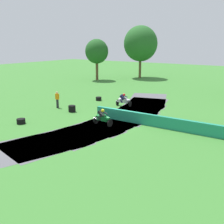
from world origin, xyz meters
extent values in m
plane|color=#38752D|center=(0.00, 0.00, 0.00)|extent=(120.00, 120.00, 0.00)
cube|color=#515156|center=(-1.43, -8.59, 0.00)|extent=(6.59, 9.04, 0.01)
cube|color=#515156|center=(-0.61, -5.79, 0.00)|extent=(5.78, 8.85, 0.01)
cube|color=#515156|center=(-0.13, -2.91, 0.00)|extent=(4.88, 8.53, 0.01)
cube|color=#515156|center=(0.00, 0.00, 0.00)|extent=(4.21, 8.22, 0.01)
cube|color=#515156|center=(-0.23, 2.91, 0.00)|extent=(5.15, 8.63, 0.01)
cube|color=#515156|center=(-0.81, 5.77, 0.00)|extent=(6.02, 8.92, 0.01)
cube|color=#515156|center=(-1.73, 8.53, 0.00)|extent=(6.81, 9.08, 0.01)
cube|color=#1E8466|center=(5.27, 0.09, 0.45)|extent=(14.82, 0.56, 0.90)
cylinder|color=black|center=(0.48, -2.00, 0.30)|extent=(0.12, 0.70, 0.70)
cylinder|color=black|center=(-0.92, -1.94, 0.30)|extent=(0.12, 0.70, 0.70)
cube|color=#198438|center=(-0.22, -2.02, 0.59)|extent=(1.01, 0.39, 0.44)
ellipsoid|color=#198438|center=(-0.05, -2.08, 0.85)|extent=(0.45, 0.34, 0.29)
cone|color=#198438|center=(0.45, -2.07, 0.71)|extent=(0.41, 0.39, 0.45)
cylinder|color=#B2B2B7|center=(-0.83, -2.10, 0.49)|extent=(0.41, 0.11, 0.17)
cube|color=#28282D|center=(-0.31, -2.09, 0.97)|extent=(0.51, 0.39, 0.61)
sphere|color=yellow|center=(-0.09, -2.15, 1.24)|extent=(0.26, 0.26, 0.26)
cylinder|color=#28282D|center=(-0.02, -1.93, 1.02)|extent=(0.43, 0.11, 0.24)
cylinder|color=#28282D|center=(-0.04, -2.28, 0.96)|extent=(0.43, 0.11, 0.24)
cylinder|color=#28282D|center=(-0.40, -1.84, 0.64)|extent=(0.28, 0.18, 0.42)
cylinder|color=#28282D|center=(-0.41, -2.20, 0.58)|extent=(0.28, 0.18, 0.42)
cylinder|color=black|center=(-1.68, 4.63, 0.29)|extent=(0.19, 0.74, 0.74)
cylinder|color=black|center=(-3.07, 4.44, 0.29)|extent=(0.19, 0.74, 0.74)
cube|color=silver|center=(-2.36, 4.46, 0.58)|extent=(1.04, 0.51, 0.46)
ellipsoid|color=silver|center=(-2.17, 4.42, 0.83)|extent=(0.48, 0.39, 0.31)
cone|color=silver|center=(-1.68, 4.52, 0.69)|extent=(0.42, 0.41, 0.47)
cylinder|color=#B2B2B7|center=(-2.94, 4.28, 0.47)|extent=(0.42, 0.18, 0.18)
cube|color=#1E1E4C|center=(-2.43, 4.35, 0.95)|extent=(0.52, 0.45, 0.62)
sphere|color=red|center=(-2.20, 4.30, 1.22)|extent=(0.26, 0.26, 0.26)
cylinder|color=#1E1E4C|center=(-2.17, 4.55, 1.02)|extent=(0.43, 0.20, 0.24)
cylinder|color=#1E1E4C|center=(-2.12, 4.21, 0.92)|extent=(0.43, 0.20, 0.24)
cylinder|color=#1E1E4C|center=(-2.56, 4.60, 0.65)|extent=(0.27, 0.23, 0.42)
cylinder|color=#1E1E4C|center=(-2.51, 4.26, 0.55)|extent=(0.27, 0.23, 0.42)
cylinder|color=black|center=(-5.88, -5.32, 0.10)|extent=(0.67, 0.67, 0.20)
cylinder|color=black|center=(-5.88, -5.32, 0.30)|extent=(0.67, 0.67, 0.20)
cylinder|color=black|center=(-5.10, -0.20, 0.10)|extent=(0.66, 0.66, 0.20)
cylinder|color=black|center=(-5.10, -0.20, 0.30)|extent=(0.66, 0.66, 0.20)
cylinder|color=black|center=(-5.10, -0.20, 0.50)|extent=(0.66, 0.66, 0.20)
cylinder|color=black|center=(-6.11, 5.24, 0.10)|extent=(0.63, 0.63, 0.20)
cylinder|color=black|center=(-6.11, 5.24, 0.30)|extent=(0.63, 0.63, 0.20)
cylinder|color=#232328|center=(-7.36, 0.17, 0.43)|extent=(0.24, 0.24, 0.86)
cube|color=orange|center=(-7.36, 0.17, 1.14)|extent=(0.34, 0.22, 0.56)
sphere|color=tan|center=(-7.36, 0.17, 1.53)|extent=(0.20, 0.20, 0.20)
cylinder|color=brown|center=(-16.51, 18.51, 1.58)|extent=(0.44, 0.44, 3.17)
ellipsoid|color=#1E511E|center=(-16.51, 18.51, 4.81)|extent=(3.86, 3.86, 4.05)
cylinder|color=brown|center=(-11.96, 25.35, 1.76)|extent=(0.44, 0.44, 3.53)
ellipsoid|color=#235B23|center=(-11.96, 25.35, 6.05)|extent=(5.94, 5.94, 6.24)
camera|label=1|loc=(11.87, -18.31, 6.34)|focal=43.48mm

